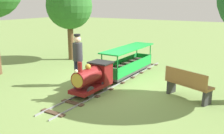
% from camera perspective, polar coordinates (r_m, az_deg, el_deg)
% --- Properties ---
extents(ground_plane, '(60.00, 60.00, 0.00)m').
position_cam_1_polar(ground_plane, '(8.05, -0.02, -3.80)').
color(ground_plane, '#75934C').
extents(track, '(0.68, 6.40, 0.04)m').
position_cam_1_polar(track, '(8.21, 0.74, -3.31)').
color(track, gray).
rests_on(track, ground_plane).
extents(locomotive, '(0.64, 1.45, 0.99)m').
position_cam_1_polar(locomotive, '(7.11, -4.35, -2.25)').
color(locomotive, maroon).
rests_on(locomotive, ground_plane).
extents(passenger_car, '(0.74, 2.70, 0.97)m').
position_cam_1_polar(passenger_car, '(8.86, 3.76, 0.71)').
color(passenger_car, '#3F3F3F').
rests_on(passenger_car, ground_plane).
extents(conductor_person, '(0.30, 0.30, 1.62)m').
position_cam_1_polar(conductor_person, '(7.72, -7.86, 2.60)').
color(conductor_person, '#282D47').
rests_on(conductor_person, ground_plane).
extents(park_bench, '(1.36, 0.83, 0.82)m').
position_cam_1_polar(park_bench, '(6.96, 16.95, -3.84)').
color(park_bench, olive).
rests_on(park_bench, ground_plane).
extents(oak_tree_far, '(2.02, 2.02, 3.41)m').
position_cam_1_polar(oak_tree_far, '(11.36, -9.76, 13.54)').
color(oak_tree_far, brown).
rests_on(oak_tree_far, ground_plane).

